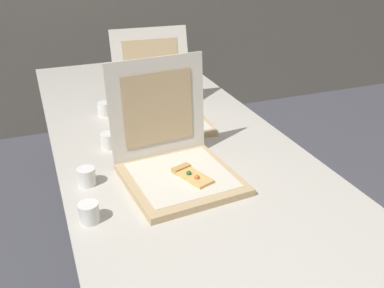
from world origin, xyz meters
TOP-DOWN VIEW (x-y plane):
  - table at (0.00, 0.64)m, footprint 0.86×2.32m
  - pizza_box_front at (-0.07, 0.37)m, footprint 0.37×0.39m
  - pizza_box_middle at (0.03, 0.83)m, footprint 0.36×0.46m
  - cup_white_mid at (-0.23, 0.66)m, footprint 0.06×0.06m
  - cup_white_near_center at (-0.35, 0.43)m, footprint 0.06×0.06m
  - cup_white_far at (-0.19, 0.98)m, footprint 0.06×0.06m
  - cup_white_near_left at (-0.37, 0.23)m, footprint 0.06×0.06m

SIDE VIEW (x-z plane):
  - table at x=0.00m, z-range 0.33..1.07m
  - cup_white_mid at x=-0.23m, z-range 0.75..0.80m
  - cup_white_near_center at x=-0.35m, z-range 0.75..0.80m
  - cup_white_far at x=-0.19m, z-range 0.75..0.80m
  - cup_white_near_left at x=-0.37m, z-range 0.75..0.80m
  - pizza_box_middle at x=0.03m, z-range 0.62..0.97m
  - pizza_box_front at x=-0.07m, z-range 0.62..0.98m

